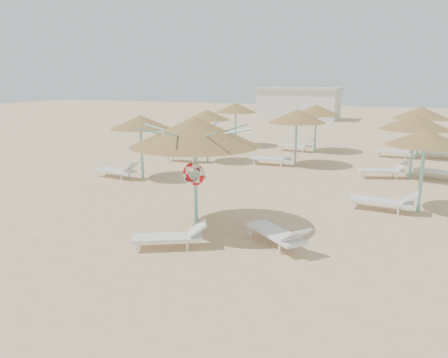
% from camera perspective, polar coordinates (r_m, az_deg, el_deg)
% --- Properties ---
extents(ground, '(120.00, 120.00, 0.00)m').
position_cam_1_polar(ground, '(12.24, -2.16, -6.75)').
color(ground, '#DBB985').
rests_on(ground, ground).
extents(main_palapa, '(3.51, 3.51, 3.14)m').
position_cam_1_polar(main_palapa, '(11.81, -3.84, 6.17)').
color(main_palapa, '#73C8C6').
rests_on(main_palapa, ground).
extents(lounger_main_a, '(1.87, 1.38, 0.67)m').
position_cam_1_polar(lounger_main_a, '(10.98, -6.81, -7.42)').
color(lounger_main_a, white).
rests_on(lounger_main_a, ground).
extents(lounger_main_b, '(1.95, 1.76, 0.74)m').
position_cam_1_polar(lounger_main_b, '(11.07, 7.14, -7.07)').
color(lounger_main_b, white).
rests_on(lounger_main_b, ground).
extents(palapa_field, '(15.01, 13.12, 2.72)m').
position_cam_1_polar(palapa_field, '(21.77, 11.46, 7.92)').
color(palapa_field, '#73C8C6').
rests_on(palapa_field, ground).
extents(service_hut, '(8.40, 4.40, 3.25)m').
position_cam_1_polar(service_hut, '(46.77, 9.76, 9.73)').
color(service_hut, silver).
rests_on(service_hut, ground).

